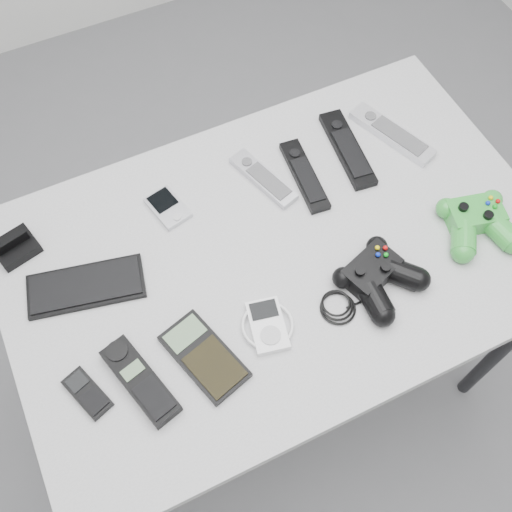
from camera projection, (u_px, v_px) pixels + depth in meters
name	position (u px, v px, depth m)	size (l,w,h in m)	color
floor	(262.00, 371.00, 1.88)	(3.50, 3.50, 0.00)	slate
desk	(279.00, 266.00, 1.28)	(1.12, 0.72, 0.75)	#9E9EA0
pda_keyboard	(86.00, 286.00, 1.18)	(0.23, 0.10, 0.01)	black
dock_bracket	(14.00, 245.00, 1.21)	(0.08, 0.07, 0.04)	black
pda	(168.00, 207.00, 1.27)	(0.06, 0.10, 0.02)	#B2B2BA
remote_silver_a	(263.00, 178.00, 1.30)	(0.04, 0.18, 0.02)	#B2B2BA
remote_black_a	(304.00, 175.00, 1.31)	(0.04, 0.19, 0.02)	black
remote_black_b	(348.00, 148.00, 1.34)	(0.05, 0.22, 0.02)	black
remote_silver_b	(392.00, 133.00, 1.36)	(0.05, 0.21, 0.02)	silver
mobile_phone	(87.00, 393.00, 1.07)	(0.04, 0.10, 0.02)	black
cordless_handset	(140.00, 381.00, 1.08)	(0.06, 0.18, 0.03)	black
calculator	(204.00, 356.00, 1.11)	(0.09, 0.17, 0.02)	black
mp3_player	(268.00, 325.00, 1.13)	(0.10, 0.11, 0.02)	white
controller_black	(378.00, 275.00, 1.17)	(0.26, 0.17, 0.05)	black
controller_green	(478.00, 220.00, 1.23)	(0.15, 0.17, 0.05)	#268E2E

